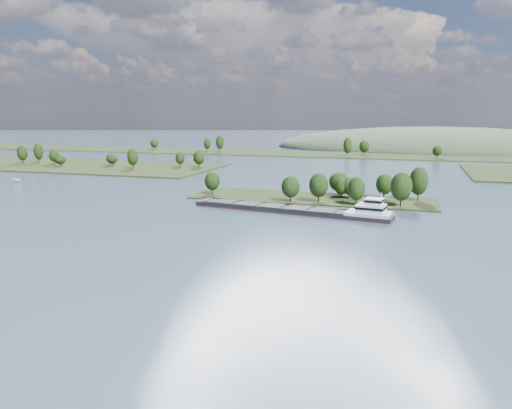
% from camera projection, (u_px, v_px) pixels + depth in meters
% --- Properties ---
extents(ground, '(1800.00, 1800.00, 0.00)m').
position_uv_depth(ground, '(274.00, 231.00, 151.22)').
color(ground, '#344B5A').
rests_on(ground, ground).
extents(tree_island, '(100.00, 30.77, 14.97)m').
position_uv_depth(tree_island, '(332.00, 191.00, 203.19)').
color(tree_island, '#222E14').
rests_on(tree_island, ground).
extents(left_bank, '(300.00, 80.00, 15.66)m').
position_uv_depth(left_bank, '(13.00, 162.00, 349.70)').
color(left_bank, '#222E14').
rests_on(left_bank, ground).
extents(back_shoreline, '(900.00, 60.00, 16.75)m').
position_uv_depth(back_shoreline, '(374.00, 155.00, 411.05)').
color(back_shoreline, '#222E14').
rests_on(back_shoreline, ground).
extents(hill_west, '(320.00, 160.00, 44.00)m').
position_uv_depth(hill_west, '(435.00, 149.00, 490.19)').
color(hill_west, '#3E5037').
rests_on(hill_west, ground).
extents(cargo_barge, '(74.75, 19.95, 10.04)m').
position_uv_depth(cargo_barge, '(303.00, 210.00, 177.91)').
color(cargo_barge, black).
rests_on(cargo_barge, ground).
extents(motorboat, '(6.42, 3.03, 2.39)m').
position_uv_depth(motorboat, '(17.00, 180.00, 256.89)').
color(motorboat, silver).
rests_on(motorboat, ground).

